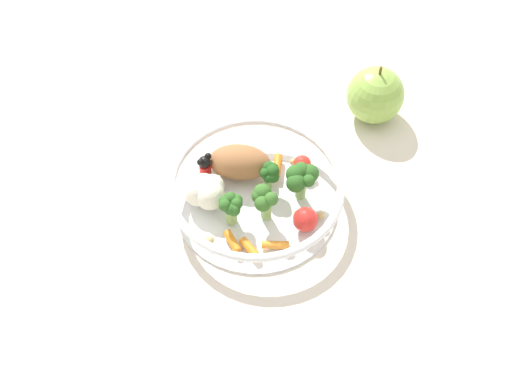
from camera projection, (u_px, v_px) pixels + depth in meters
ground_plane at (262, 216)px, 0.81m from camera, size 2.40×2.40×0.00m
food_container at (251, 188)px, 0.80m from camera, size 0.22×0.22×0.06m
loose_apple at (375, 95)px, 0.88m from camera, size 0.08×0.08×0.09m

